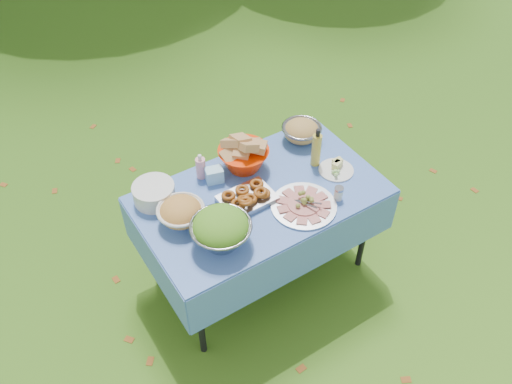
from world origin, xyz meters
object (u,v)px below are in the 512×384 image
at_px(salad_bowl, 221,229).
at_px(plate_stack, 154,193).
at_px(pasta_bowl_steel, 301,131).
at_px(picnic_table, 260,235).
at_px(charcuterie_platter, 304,201).
at_px(bread_bowl, 244,154).
at_px(oil_bottle, 317,147).

bearing_deg(salad_bowl, plate_stack, 108.66).
bearing_deg(pasta_bowl_steel, picnic_table, -150.40).
height_order(picnic_table, salad_bowl, salad_bowl).
xyz_separation_m(picnic_table, charcuterie_platter, (0.16, -0.23, 0.42)).
distance_m(salad_bowl, charcuterie_platter, 0.55).
bearing_deg(picnic_table, plate_stack, 151.91).
height_order(salad_bowl, plate_stack, salad_bowl).
distance_m(picnic_table, bread_bowl, 0.55).
bearing_deg(pasta_bowl_steel, bread_bowl, -176.19).
bearing_deg(picnic_table, bread_bowl, 80.52).
xyz_separation_m(salad_bowl, pasta_bowl_steel, (0.90, 0.49, -0.04)).
bearing_deg(charcuterie_platter, pasta_bowl_steel, 55.43).
relative_size(picnic_table, bread_bowl, 4.55).
distance_m(salad_bowl, plate_stack, 0.53).
xyz_separation_m(pasta_bowl_steel, oil_bottle, (-0.07, -0.25, 0.07)).
distance_m(picnic_table, charcuterie_platter, 0.51).
xyz_separation_m(bread_bowl, oil_bottle, (0.40, -0.22, 0.03)).
distance_m(plate_stack, oil_bottle, 1.03).
relative_size(salad_bowl, pasta_bowl_steel, 1.30).
xyz_separation_m(charcuterie_platter, oil_bottle, (0.28, 0.27, 0.09)).
relative_size(plate_stack, bread_bowl, 0.78).
xyz_separation_m(plate_stack, bread_bowl, (0.60, -0.04, 0.05)).
bearing_deg(salad_bowl, picnic_table, 27.78).
xyz_separation_m(salad_bowl, bread_bowl, (0.43, 0.46, -0.00)).
bearing_deg(bread_bowl, picnic_table, -99.48).
bearing_deg(charcuterie_platter, salad_bowl, 177.56).
bearing_deg(oil_bottle, picnic_table, -174.59).
relative_size(bread_bowl, charcuterie_platter, 0.83).
relative_size(picnic_table, oil_bottle, 5.36).
bearing_deg(oil_bottle, pasta_bowl_steel, 73.98).
xyz_separation_m(picnic_table, oil_bottle, (0.44, 0.04, 0.52)).
bearing_deg(plate_stack, charcuterie_platter, -36.32).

